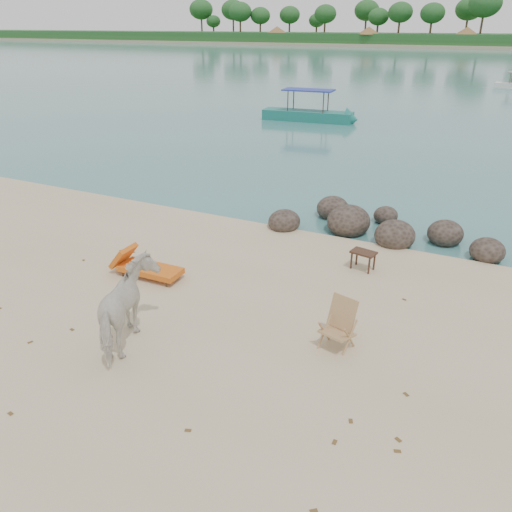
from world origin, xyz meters
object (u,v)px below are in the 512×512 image
Objects in this scene: side_table at (363,262)px; deck_chair at (337,328)px; boulders at (373,227)px; cow at (129,309)px; boat_near at (308,95)px; lounge_chair at (150,267)px.

side_table is 3.37m from deck_chair.
boulders is 3.49× the size of cow.
boat_near reaches higher than boulders.
cow reaches higher than boulders.
boulders is at bearing 113.27° from deck_chair.
side_table is 0.64× the size of deck_chair.
side_table is 0.09× the size of boat_near.
cow is 24.26m from boat_near.
cow is at bearing -140.39° from deck_chair.
boulders is 7.09× the size of deck_chair.
lounge_chair is 0.30× the size of boat_near.
boat_near is (-8.15, 16.26, 1.32)m from boulders.
boat_near is (-8.52, 18.74, 1.27)m from side_table.
boat_near is (-5.54, 23.60, 0.74)m from cow.
boat_near reaches higher than lounge_chair.
side_table is at bearing 112.67° from deck_chair.
lounge_chair is 4.80m from deck_chair.
boulders is at bearing 50.78° from lounge_chair.
lounge_chair is (-4.31, -2.56, 0.05)m from side_table.
boulders is 18.24m from boat_near.
lounge_chair is 21.74m from boat_near.
lounge_chair is at bearing -128.04° from boulders.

